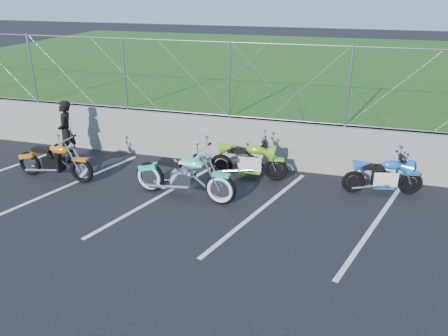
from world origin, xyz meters
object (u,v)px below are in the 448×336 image
(sportbike_blue, at_px, (383,177))
(person_standing, at_px, (66,132))
(sportbike_green, at_px, (249,162))
(naked_orange, at_px, (55,162))
(cruiser_turquoise, at_px, (185,177))

(sportbike_blue, bearing_deg, person_standing, 169.46)
(sportbike_green, relative_size, sportbike_blue, 1.09)
(naked_orange, bearing_deg, cruiser_turquoise, 0.42)
(sportbike_green, height_order, sportbike_blue, sportbike_green)
(naked_orange, xyz_separation_m, sportbike_green, (4.69, 1.38, -0.02))
(cruiser_turquoise, relative_size, sportbike_blue, 1.39)
(naked_orange, relative_size, sportbike_green, 1.10)
(cruiser_turquoise, bearing_deg, sportbike_green, 57.42)
(sportbike_green, height_order, person_standing, person_standing)
(sportbike_blue, bearing_deg, sportbike_green, 168.11)
(sportbike_blue, relative_size, person_standing, 1.07)
(naked_orange, height_order, sportbike_blue, naked_orange)
(cruiser_turquoise, relative_size, person_standing, 1.49)
(cruiser_turquoise, xyz_separation_m, naked_orange, (-3.52, 0.09, -0.04))
(sportbike_green, bearing_deg, sportbike_blue, -3.78)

